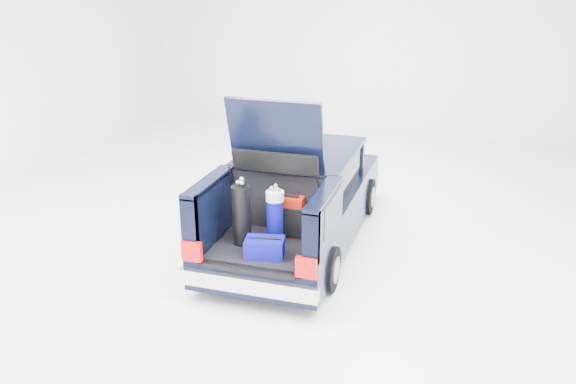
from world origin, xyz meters
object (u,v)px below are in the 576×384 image
(blue_golf_bag, at_px, (275,216))
(red_suitcase, at_px, (290,217))
(car, at_px, (300,198))
(blue_duffel, at_px, (265,247))
(black_golf_bag, at_px, (241,215))

(blue_golf_bag, bearing_deg, red_suitcase, 42.16)
(car, distance_m, blue_golf_bag, 1.45)
(car, height_order, blue_golf_bag, car)
(car, distance_m, red_suitcase, 1.23)
(red_suitcase, height_order, blue_duffel, red_suitcase)
(blue_duffel, bearing_deg, car, 82.19)
(blue_golf_bag, bearing_deg, car, 77.78)
(black_golf_bag, bearing_deg, blue_duffel, -34.75)
(car, bearing_deg, black_golf_bag, -101.08)
(car, xyz_separation_m, red_suitcase, (0.22, -1.19, 0.20))
(black_golf_bag, xyz_separation_m, blue_duffel, (0.41, -0.26, -0.29))
(red_suitcase, height_order, blue_golf_bag, blue_golf_bag)
(car, xyz_separation_m, black_golf_bag, (-0.32, -1.63, 0.34))
(red_suitcase, xyz_separation_m, black_golf_bag, (-0.53, -0.43, 0.13))
(red_suitcase, relative_size, blue_golf_bag, 0.73)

